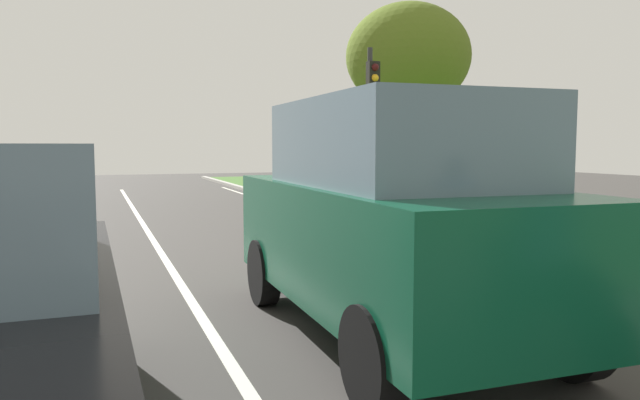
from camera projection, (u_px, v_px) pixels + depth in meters
The scene contains 8 objects.
ground_plane at pixel (200, 249), 10.97m from camera, with size 60.00×60.00×0.00m, color #383533.
lane_line_center at pixel (160, 251), 10.73m from camera, with size 0.12×32.00×0.01m, color silver.
lane_line_right_edge at pixel (380, 238), 12.22m from camera, with size 0.12×32.00×0.01m, color silver.
grass_verge_right at pixel (573, 226), 13.91m from camera, with size 9.00×48.00×0.06m, color #3D6628.
curb_right at pixel (402, 234), 12.39m from camera, with size 0.24×48.00×0.12m, color #9E9B93.
car_suv_ahead at pixel (392, 217), 5.84m from camera, with size 2.02×4.53×2.28m.
traffic_light_near_right at pixel (372, 104), 16.63m from camera, with size 0.32×0.50×4.53m.
tree_roadside_far at pixel (408, 57), 20.43m from camera, with size 4.18×4.18×6.62m.
Camera 1 is at (-1.73, 3.07, 1.85)m, focal length 34.16 mm.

